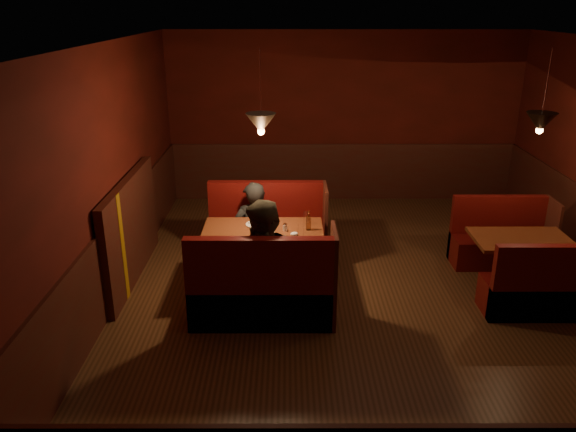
{
  "coord_description": "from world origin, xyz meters",
  "views": [
    {
      "loc": [
        -0.97,
        -6.09,
        3.29
      ],
      "look_at": [
        -0.96,
        0.08,
        0.95
      ],
      "focal_mm": 35.0,
      "sensor_mm": 36.0,
      "label": 1
    }
  ],
  "objects_px": {
    "second_bench_near": "(544,292)",
    "diner_a": "(253,212)",
    "main_bench_far": "(268,237)",
    "second_bench_far": "(500,243)",
    "diner_b": "(266,247)",
    "main_bench_near": "(263,295)",
    "second_table": "(520,251)",
    "main_table": "(264,244)"
  },
  "relations": [
    {
      "from": "second_bench_far",
      "to": "diner_b",
      "type": "bearing_deg",
      "value": -155.58
    },
    {
      "from": "main_table",
      "to": "main_bench_far",
      "type": "height_order",
      "value": "main_bench_far"
    },
    {
      "from": "main_bench_far",
      "to": "diner_b",
      "type": "xyz_separation_m",
      "value": [
        0.04,
        -1.48,
        0.51
      ]
    },
    {
      "from": "main_bench_near",
      "to": "second_table",
      "type": "xyz_separation_m",
      "value": [
        3.09,
        0.86,
        0.14
      ]
    },
    {
      "from": "second_bench_near",
      "to": "main_bench_near",
      "type": "bearing_deg",
      "value": -176.93
    },
    {
      "from": "second_bench_near",
      "to": "diner_a",
      "type": "height_order",
      "value": "diner_a"
    },
    {
      "from": "second_bench_near",
      "to": "diner_b",
      "type": "bearing_deg",
      "value": -179.61
    },
    {
      "from": "main_bench_far",
      "to": "second_bench_far",
      "type": "distance_m",
      "value": 3.12
    },
    {
      "from": "diner_a",
      "to": "main_bench_far",
      "type": "bearing_deg",
      "value": -160.04
    },
    {
      "from": "main_bench_near",
      "to": "diner_a",
      "type": "bearing_deg",
      "value": 96.94
    },
    {
      "from": "main_bench_near",
      "to": "diner_a",
      "type": "distance_m",
      "value": 1.57
    },
    {
      "from": "diner_a",
      "to": "second_table",
      "type": "bearing_deg",
      "value": 153.78
    },
    {
      "from": "main_bench_near",
      "to": "second_bench_near",
      "type": "bearing_deg",
      "value": 3.07
    },
    {
      "from": "diner_a",
      "to": "main_bench_near",
      "type": "bearing_deg",
      "value": 81.88
    },
    {
      "from": "main_table",
      "to": "diner_a",
      "type": "bearing_deg",
      "value": 103.51
    },
    {
      "from": "second_table",
      "to": "diner_a",
      "type": "distance_m",
      "value": 3.34
    },
    {
      "from": "main_bench_far",
      "to": "diner_a",
      "type": "bearing_deg",
      "value": -144.97
    },
    {
      "from": "main_bench_far",
      "to": "second_bench_near",
      "type": "bearing_deg",
      "value": -25.14
    },
    {
      "from": "second_bench_far",
      "to": "main_bench_near",
      "type": "bearing_deg",
      "value": -153.64
    },
    {
      "from": "second_table",
      "to": "diner_b",
      "type": "height_order",
      "value": "diner_b"
    },
    {
      "from": "main_bench_far",
      "to": "main_bench_near",
      "type": "distance_m",
      "value": 1.63
    },
    {
      "from": "second_bench_far",
      "to": "second_bench_near",
      "type": "relative_size",
      "value": 1.0
    },
    {
      "from": "second_bench_far",
      "to": "diner_a",
      "type": "relative_size",
      "value": 0.85
    },
    {
      "from": "second_bench_far",
      "to": "diner_b",
      "type": "xyz_separation_m",
      "value": [
        -3.08,
        -1.4,
        0.56
      ]
    },
    {
      "from": "second_table",
      "to": "second_bench_near",
      "type": "relative_size",
      "value": 0.9
    },
    {
      "from": "second_bench_far",
      "to": "second_table",
      "type": "bearing_deg",
      "value": -92.2
    },
    {
      "from": "diner_b",
      "to": "main_bench_far",
      "type": "bearing_deg",
      "value": 114.64
    },
    {
      "from": "main_bench_far",
      "to": "second_bench_near",
      "type": "height_order",
      "value": "main_bench_far"
    },
    {
      "from": "second_table",
      "to": "diner_a",
      "type": "bearing_deg",
      "value": 168.84
    },
    {
      "from": "main_table",
      "to": "main_bench_near",
      "type": "height_order",
      "value": "main_bench_near"
    },
    {
      "from": "main_table",
      "to": "diner_b",
      "type": "distance_m",
      "value": 0.72
    },
    {
      "from": "main_bench_near",
      "to": "main_bench_far",
      "type": "bearing_deg",
      "value": 90.0
    },
    {
      "from": "diner_a",
      "to": "diner_b",
      "type": "xyz_separation_m",
      "value": [
        0.22,
        -1.35,
        0.1
      ]
    },
    {
      "from": "second_bench_far",
      "to": "diner_b",
      "type": "distance_m",
      "value": 3.43
    },
    {
      "from": "main_bench_far",
      "to": "diner_b",
      "type": "distance_m",
      "value": 1.57
    },
    {
      "from": "diner_a",
      "to": "second_bench_near",
      "type": "bearing_deg",
      "value": 142.92
    },
    {
      "from": "second_bench_near",
      "to": "main_table",
      "type": "bearing_deg",
      "value": 168.32
    },
    {
      "from": "second_table",
      "to": "diner_a",
      "type": "xyz_separation_m",
      "value": [
        -3.27,
        0.65,
        0.27
      ]
    },
    {
      "from": "main_bench_near",
      "to": "diner_a",
      "type": "xyz_separation_m",
      "value": [
        -0.18,
        1.5,
        0.41
      ]
    },
    {
      "from": "second_table",
      "to": "second_bench_near",
      "type": "bearing_deg",
      "value": -87.8
    },
    {
      "from": "main_bench_far",
      "to": "diner_a",
      "type": "relative_size",
      "value": 1.05
    },
    {
      "from": "main_table",
      "to": "second_bench_near",
      "type": "bearing_deg",
      "value": -11.68
    }
  ]
}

